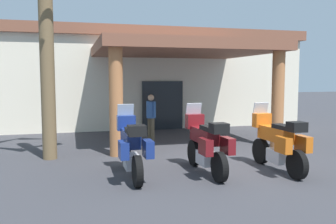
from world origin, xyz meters
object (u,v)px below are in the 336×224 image
object	(u,v)px
motorcycle_maroon	(206,144)
pedestrian	(151,114)
motorcycle_orange	(278,142)
motel_building	(151,77)
palm_tree_roadside	(45,3)
motorcycle_blue	(131,147)

from	to	relation	value
motorcycle_maroon	pedestrian	size ratio (longest dim) A/B	1.34
motorcycle_maroon	pedestrian	world-z (taller)	pedestrian
motorcycle_maroon	motorcycle_orange	world-z (taller)	same
motel_building	motorcycle_maroon	world-z (taller)	motel_building
motel_building	palm_tree_roadside	xyz separation A→B (m)	(-4.58, -7.04, 1.98)
motorcycle_orange	palm_tree_roadside	xyz separation A→B (m)	(-5.34, 2.94, 3.55)
motorcycle_orange	motorcycle_maroon	bearing A→B (deg)	81.41
motorcycle_maroon	pedestrian	xyz separation A→B (m)	(-0.21, 4.67, 0.26)
pedestrian	palm_tree_roadside	bearing A→B (deg)	-170.63
motorcycle_blue	motorcycle_orange	xyz separation A→B (m)	(3.50, -0.42, 0.00)
motorcycle_maroon	palm_tree_roadside	xyz separation A→B (m)	(-3.60, 2.66, 3.55)
motorcycle_blue	motorcycle_maroon	size ratio (longest dim) A/B	1.00
motel_building	palm_tree_roadside	bearing A→B (deg)	-122.06
motel_building	motorcycle_maroon	size ratio (longest dim) A/B	6.39
motorcycle_maroon	pedestrian	distance (m)	4.68
motel_building	motorcycle_maroon	distance (m)	9.88
motorcycle_blue	motorcycle_maroon	distance (m)	1.75
motel_building	pedestrian	size ratio (longest dim) A/B	8.53
motel_building	motorcycle_orange	bearing A→B (deg)	-84.63
motorcycle_maroon	palm_tree_roadside	world-z (taller)	palm_tree_roadside
palm_tree_roadside	motorcycle_maroon	bearing A→B (deg)	-36.53
motel_building	palm_tree_roadside	world-z (taller)	palm_tree_roadside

